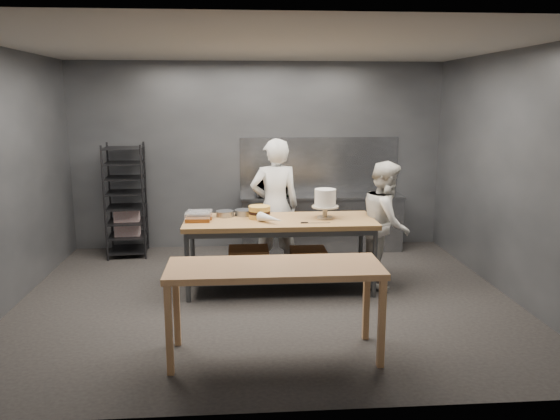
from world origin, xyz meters
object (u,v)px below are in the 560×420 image
object	(u,v)px
chef_behind	(275,206)
chef_right	(386,223)
work_table	(277,246)
microwave	(273,186)
frosted_cake_stand	(325,200)
near_counter	(275,274)
layer_cake	(259,212)
speed_rack	(126,201)

from	to	relation	value
chef_behind	chef_right	world-z (taller)	chef_behind
work_table	chef_right	size ratio (longest dim) A/B	1.47
chef_behind	work_table	bearing A→B (deg)	81.06
microwave	frosted_cake_stand	size ratio (longest dim) A/B	1.44
work_table	near_counter	bearing A→B (deg)	-94.88
microwave	frosted_cake_stand	bearing A→B (deg)	-73.29
work_table	frosted_cake_stand	world-z (taller)	frosted_cake_stand
microwave	layer_cake	distance (m)	1.78
near_counter	chef_behind	size ratio (longest dim) A/B	1.06
speed_rack	microwave	xyz separation A→B (m)	(2.30, 0.08, 0.19)
near_counter	microwave	xyz separation A→B (m)	(0.23, 3.71, 0.24)
chef_right	layer_cake	xyz separation A→B (m)	(-1.65, -0.04, 0.18)
microwave	chef_behind	bearing A→B (deg)	-92.56
chef_behind	layer_cake	size ratio (longest dim) A/B	6.82
near_counter	frosted_cake_stand	xyz separation A→B (m)	(0.77, 1.90, 0.35)
chef_right	microwave	bearing A→B (deg)	55.84
microwave	chef_right	bearing A→B (deg)	-51.61
chef_right	frosted_cake_stand	distance (m)	0.89
speed_rack	chef_right	world-z (taller)	speed_rack
work_table	chef_right	bearing A→B (deg)	4.67
frosted_cake_stand	microwave	bearing A→B (deg)	106.71
work_table	layer_cake	size ratio (longest dim) A/B	8.66
near_counter	microwave	size ratio (longest dim) A/B	3.69
near_counter	frosted_cake_stand	world-z (taller)	frosted_cake_stand
microwave	near_counter	bearing A→B (deg)	-93.47
work_table	frosted_cake_stand	size ratio (longest dim) A/B	6.39
microwave	layer_cake	bearing A→B (deg)	-99.33
microwave	layer_cake	size ratio (longest dim) A/B	1.96
chef_right	layer_cake	distance (m)	1.67
near_counter	layer_cake	bearing A→B (deg)	91.88
chef_right	work_table	bearing A→B (deg)	112.11
near_counter	chef_behind	distance (m)	2.60
layer_cake	frosted_cake_stand	bearing A→B (deg)	-3.61
chef_right	layer_cake	world-z (taller)	chef_right
chef_right	layer_cake	bearing A→B (deg)	108.67
frosted_cake_stand	layer_cake	world-z (taller)	frosted_cake_stand
layer_cake	chef_right	bearing A→B (deg)	1.22
work_table	chef_right	xyz separation A→B (m)	(1.43, 0.12, 0.24)
frosted_cake_stand	layer_cake	xyz separation A→B (m)	(-0.83, 0.05, -0.16)
chef_right	speed_rack	bearing A→B (deg)	83.28
speed_rack	microwave	size ratio (longest dim) A/B	3.23
speed_rack	chef_behind	bearing A→B (deg)	-24.87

